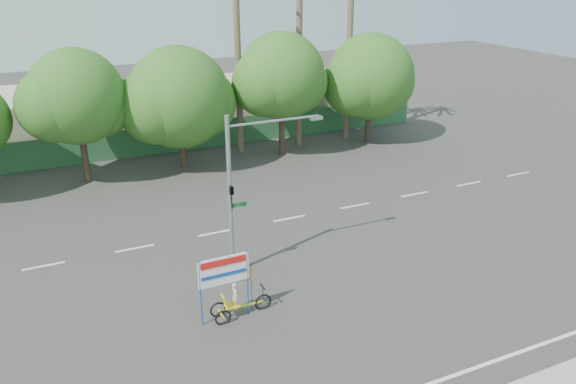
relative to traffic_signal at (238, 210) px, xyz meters
name	(u,v)px	position (x,y,z in m)	size (l,w,h in m)	color
ground	(328,307)	(2.20, -3.98, -2.92)	(120.00, 120.00, 0.00)	#33302D
fence	(184,137)	(2.20, 17.52, -1.92)	(38.00, 0.08, 2.00)	#336B3D
building_left	(27,123)	(-7.80, 22.02, -0.92)	(12.00, 8.00, 4.00)	beige
building_right	(265,101)	(10.20, 22.02, -1.12)	(14.00, 8.00, 3.60)	beige
tree_left	(76,100)	(-4.85, 14.02, 2.14)	(6.66, 5.60, 8.07)	#473828
tree_center	(178,100)	(1.14, 14.02, 1.55)	(7.62, 6.40, 7.85)	#473828
tree_right	(281,79)	(8.15, 14.02, 2.32)	(6.90, 5.80, 8.36)	#473828
tree_far_right	(370,79)	(15.15, 14.02, 1.73)	(7.38, 6.20, 7.94)	#473828
palm_mid	(351,9)	(14.20, 15.52, 6.48)	(3.73, 3.79, 15.45)	#70604C
palm_short	(237,22)	(5.70, 15.52, 5.94)	(3.73, 3.79, 14.45)	#70604C
traffic_signal	(238,210)	(0.00, 0.00, 0.00)	(4.72, 1.10, 7.00)	gray
trike_billboard	(232,292)	(-1.42, -3.09, -1.80)	(2.84, 0.66, 2.79)	black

